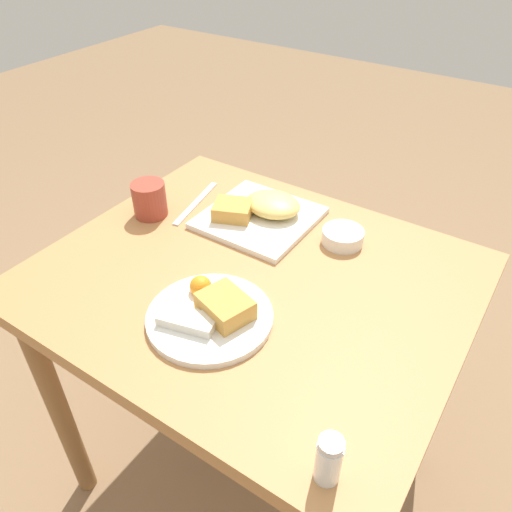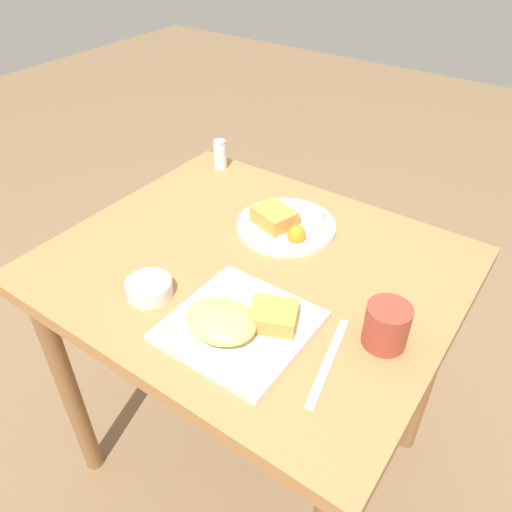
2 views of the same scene
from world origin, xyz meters
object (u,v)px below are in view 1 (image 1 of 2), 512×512
at_px(plate_oval_far, 211,313).
at_px(coffee_mug, 149,199).
at_px(butter_knife, 196,203).
at_px(sauce_ramekin, 343,236).
at_px(salt_shaker, 328,462).
at_px(plate_square_near, 261,212).

height_order(plate_oval_far, coffee_mug, coffee_mug).
height_order(butter_knife, coffee_mug, coffee_mug).
height_order(sauce_ramekin, coffee_mug, coffee_mug).
relative_size(sauce_ramekin, salt_shaker, 1.10).
relative_size(plate_oval_far, sauce_ramekin, 2.54).
bearing_deg(sauce_ramekin, salt_shaker, 113.57).
bearing_deg(salt_shaker, plate_oval_far, -25.88).
height_order(plate_oval_far, salt_shaker, salt_shaker).
xyz_separation_m(sauce_ramekin, butter_knife, (0.39, 0.05, -0.02)).
relative_size(plate_square_near, sauce_ramekin, 2.67).
height_order(plate_square_near, plate_oval_far, plate_square_near).
relative_size(plate_oval_far, butter_knife, 1.11).
distance_m(sauce_ramekin, salt_shaker, 0.57).
relative_size(salt_shaker, butter_knife, 0.40).
bearing_deg(coffee_mug, salt_shaker, 151.49).
height_order(salt_shaker, coffee_mug, same).
distance_m(sauce_ramekin, coffee_mug, 0.47).
bearing_deg(plate_oval_far, coffee_mug, -30.86).
bearing_deg(butter_knife, coffee_mug, -42.42).
relative_size(plate_oval_far, coffee_mug, 2.80).
xyz_separation_m(sauce_ramekin, coffee_mug, (0.45, 0.15, 0.03)).
bearing_deg(plate_square_near, salt_shaker, 131.18).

